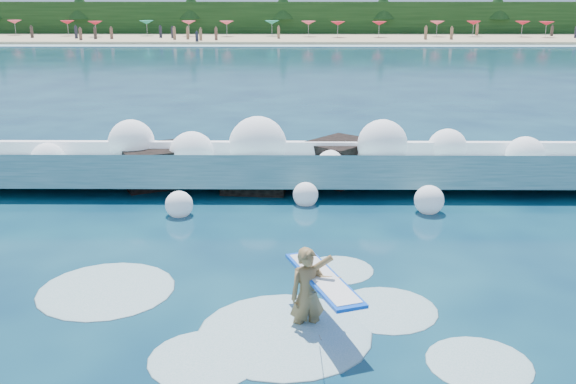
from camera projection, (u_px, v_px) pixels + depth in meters
name	position (u px, v px, depth m)	size (l,w,h in m)	color
ground	(219.00, 270.00, 14.12)	(200.00, 200.00, 0.00)	#082541
beach	(282.00, 38.00, 88.65)	(140.00, 20.00, 0.40)	tan
wet_band	(280.00, 45.00, 78.18)	(140.00, 5.00, 0.08)	silver
treeline	(283.00, 19.00, 97.54)	(140.00, 4.00, 5.00)	black
breaking_wave	(287.00, 167.00, 20.32)	(19.99, 3.04, 1.72)	teal
rock_cluster	(245.00, 168.00, 20.62)	(8.65, 3.42, 1.51)	black
surfer_with_board	(311.00, 292.00, 11.56)	(1.39, 2.98, 1.83)	olive
wave_spray	(285.00, 152.00, 20.03)	(15.90, 4.42, 2.28)	white
surf_foam	(249.00, 317.00, 12.05)	(9.20, 5.43, 0.16)	silver
beach_umbrellas	(284.00, 23.00, 89.33)	(111.53, 6.91, 0.50)	#E1425A
beachgoers	(336.00, 32.00, 86.57)	(103.63, 12.57, 1.93)	#3F332D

